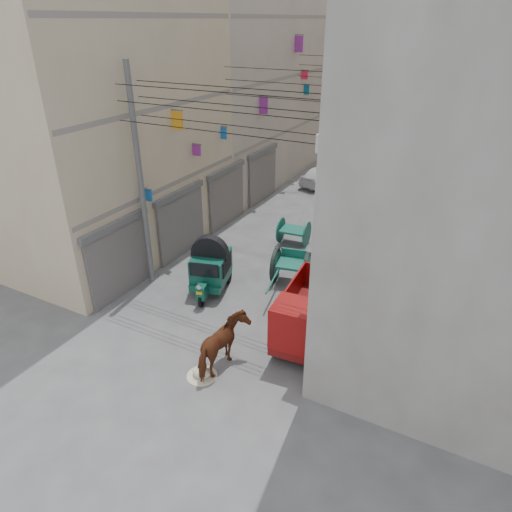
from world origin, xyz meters
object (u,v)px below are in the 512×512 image
Objects in this scene: tonga_cart at (291,267)px; distant_car_green at (390,137)px; feed_sack at (202,372)px; horse at (223,346)px; distant_car_white at (324,175)px; distant_car_grey at (431,146)px; second_cart at (294,231)px; auto_rickshaw at (211,266)px; mini_truck at (307,321)px.

tonga_cart is 23.68m from distant_car_green.
horse reaches higher than feed_sack.
horse is 0.53× the size of distant_car_white.
tonga_cart is at bearing 119.97° from distant_car_white.
feed_sack is 28.03m from distant_car_grey.
distant_car_white reaches higher than second_cart.
distant_car_green reaches higher than distant_car_white.
distant_car_grey is at bearing -92.65° from horse.
second_cart is 20.42m from distant_car_green.
distant_car_white is at bearing 96.43° from second_cart.
second_cart is 8.75m from horse.
distant_car_grey is at bearing 154.72° from distant_car_green.
distant_car_green is (-0.51, 20.41, 0.02)m from second_cart.
horse is (0.30, -5.41, 0.12)m from tonga_cart.
second_cart is at bearing 97.51° from feed_sack.
auto_rickshaw reaches higher than feed_sack.
mini_truck is at bearing -68.17° from second_cart.
distant_car_grey is at bearing 76.30° from second_cart.
distant_car_white is 11.25m from distant_car_grey.
distant_car_white is (-0.58, 13.56, -0.37)m from auto_rickshaw.
auto_rickshaw is 3.07m from tonga_cart.
feed_sack is (1.21, -9.19, -0.48)m from second_cart.
mini_truck is 7.32m from second_cart.
auto_rickshaw is at bearing 107.99° from distant_car_white.
distant_car_green is (-2.10, 29.01, -0.17)m from horse.
tonga_cart is 22.04m from distant_car_grey.
mini_truck reaches higher than distant_car_grey.
distant_car_white is at bearing 84.63° from distant_car_green.
distant_car_grey is at bearing 86.62° from feed_sack.
distant_car_green reaches higher than feed_sack.
horse is 0.43× the size of distant_car_green.
mini_truck is 0.83× the size of distant_car_green.
distant_car_green is (-3.37, 1.63, -0.02)m from distant_car_grey.
distant_car_green is at bearing 82.80° from tonga_cart.
auto_rickshaw is 0.68× the size of distant_car_white.
feed_sack is 17.95m from distant_car_white.
horse is 0.48× the size of distant_car_grey.
horse is at bearing 116.50° from distant_car_white.
feed_sack is 0.15× the size of distant_car_white.
feed_sack is at bearing -76.57° from auto_rickshaw.
horse is at bearing -96.82° from distant_car_grey.
second_cart is at bearing 100.42° from tonga_cart.
distant_car_grey is (1.28, 27.39, -0.15)m from horse.
horse is (0.38, 0.59, 0.67)m from feed_sack.
distant_car_green is at bearing 150.09° from distant_car_grey.
distant_car_white is at bearing -118.23° from distant_car_grey.
mini_truck is at bearing -93.16° from distant_car_grey.
auto_rickshaw is at bearing -103.71° from distant_car_grey.
auto_rickshaw is at bearing -154.28° from tonga_cart.
distant_car_grey is 3.74m from distant_car_green.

